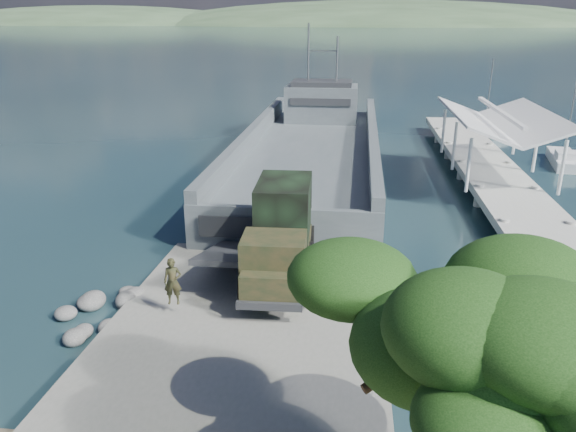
% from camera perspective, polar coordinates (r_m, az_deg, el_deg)
% --- Properties ---
extents(ground, '(1400.00, 1400.00, 0.00)m').
position_cam_1_polar(ground, '(21.03, -4.35, -12.04)').
color(ground, '#18323B').
rests_on(ground, ground).
extents(boat_ramp, '(10.00, 18.00, 0.50)m').
position_cam_1_polar(boat_ramp, '(20.07, -4.91, -12.93)').
color(boat_ramp, gray).
rests_on(boat_ramp, ground).
extents(shoreline_rocks, '(3.20, 5.60, 0.90)m').
position_cam_1_polar(shoreline_rocks, '(23.29, -19.51, -9.83)').
color(shoreline_rocks, '#4F4F4D').
rests_on(shoreline_rocks, ground).
extents(distant_headlands, '(1000.00, 240.00, 48.00)m').
position_cam_1_polar(distant_headlands, '(579.46, 11.69, 18.48)').
color(distant_headlands, '#364F31').
rests_on(distant_headlands, ground).
extents(pier, '(6.40, 44.00, 6.10)m').
position_cam_1_polar(pier, '(38.66, 20.47, 4.43)').
color(pier, '#B6B4AB').
rests_on(pier, ground).
extents(landing_craft, '(9.93, 37.61, 11.13)m').
position_cam_1_polar(landing_craft, '(41.77, 2.34, 5.79)').
color(landing_craft, '#4D575B').
rests_on(landing_craft, ground).
extents(military_truck, '(2.81, 8.05, 3.69)m').
position_cam_1_polar(military_truck, '(23.83, -0.72, -1.67)').
color(military_truck, black).
rests_on(military_truck, boat_ramp).
extents(soldier, '(0.72, 0.54, 1.80)m').
position_cam_1_polar(soldier, '(21.42, -11.56, -7.47)').
color(soldier, black).
rests_on(soldier, boat_ramp).
extents(sailboat_near, '(2.73, 6.21, 7.31)m').
position_cam_1_polar(sailboat_near, '(48.54, 26.22, 5.12)').
color(sailboat_near, white).
rests_on(sailboat_near, ground).
extents(sailboat_far, '(3.47, 6.20, 7.26)m').
position_cam_1_polar(sailboat_far, '(58.83, 19.45, 8.32)').
color(sailboat_far, white).
rests_on(sailboat_far, ground).
extents(overhang_tree, '(7.64, 7.04, 6.94)m').
position_cam_1_polar(overhang_tree, '(10.73, 22.53, -12.95)').
color(overhang_tree, '#321C14').
rests_on(overhang_tree, ground).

